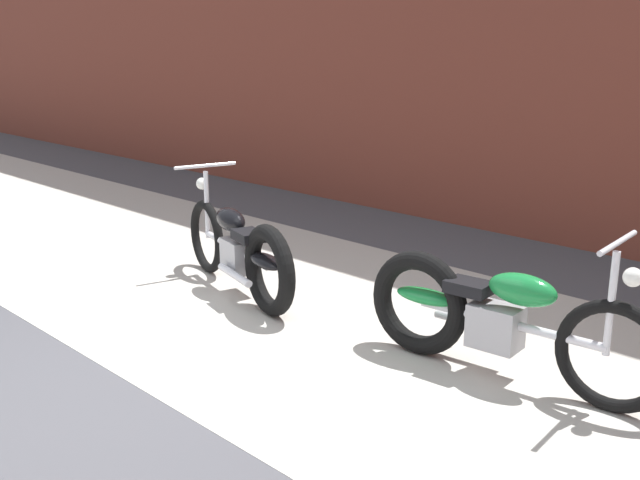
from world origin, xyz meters
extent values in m
plane|color=#47474C|center=(0.00, 0.00, 0.00)|extent=(80.00, 80.00, 0.00)
cube|color=#B2ADA3|center=(0.00, 1.75, 0.00)|extent=(36.00, 3.50, 0.01)
torus|color=black|center=(-1.56, 1.76, 0.34)|extent=(0.68, 0.25, 0.68)
torus|color=black|center=(-0.31, 1.43, 0.36)|extent=(0.74, 0.31, 0.73)
cylinder|color=silver|center=(-0.94, 1.59, 0.38)|extent=(1.21, 0.37, 0.06)
cube|color=#99999E|center=(-0.86, 1.57, 0.34)|extent=(0.37, 0.29, 0.28)
ellipsoid|color=black|center=(-1.01, 1.61, 0.62)|extent=(0.47, 0.30, 0.20)
ellipsoid|color=black|center=(-0.36, 1.44, 0.42)|extent=(0.47, 0.29, 0.10)
cube|color=black|center=(-0.67, 1.52, 0.56)|extent=(0.32, 0.26, 0.08)
cylinder|color=silver|center=(-1.53, 1.75, 0.65)|extent=(0.05, 0.05, 0.62)
cylinder|color=silver|center=(-1.53, 1.75, 1.01)|extent=(0.18, 0.57, 0.03)
sphere|color=white|center=(-1.62, 1.77, 0.83)|extent=(0.11, 0.11, 0.11)
cylinder|color=silver|center=(-0.66, 1.37, 0.26)|extent=(0.55, 0.20, 0.06)
torus|color=black|center=(2.27, 1.78, 0.34)|extent=(0.68, 0.14, 0.68)
torus|color=black|center=(0.98, 1.65, 0.36)|extent=(0.74, 0.20, 0.73)
cylinder|color=silver|center=(1.62, 1.71, 0.38)|extent=(1.23, 0.17, 0.06)
cube|color=#99999E|center=(1.54, 1.71, 0.34)|extent=(0.34, 0.25, 0.28)
ellipsoid|color=#197A38|center=(1.70, 1.72, 0.62)|extent=(0.46, 0.23, 0.20)
ellipsoid|color=#197A38|center=(1.03, 1.66, 0.42)|extent=(0.46, 0.22, 0.10)
cube|color=black|center=(1.34, 1.69, 0.56)|extent=(0.30, 0.23, 0.08)
cylinder|color=silver|center=(2.23, 1.77, 0.65)|extent=(0.05, 0.05, 0.62)
cylinder|color=silver|center=(2.23, 1.77, 1.01)|extent=(0.09, 0.58, 0.03)
sphere|color=white|center=(2.33, 1.78, 0.83)|extent=(0.11, 0.11, 0.11)
cylinder|color=silver|center=(1.29, 1.83, 0.26)|extent=(0.55, 0.11, 0.06)
camera|label=1|loc=(3.81, -2.15, 2.07)|focal=41.08mm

